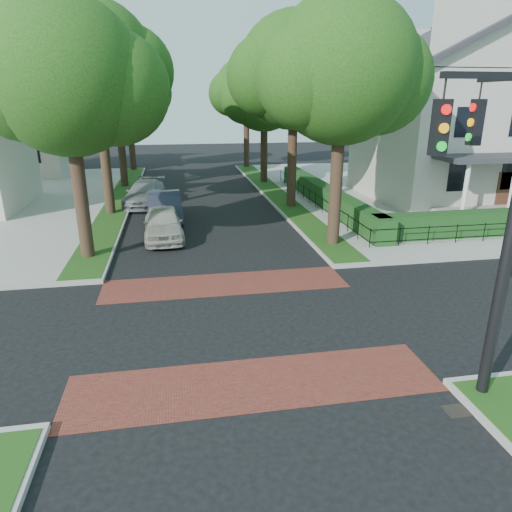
# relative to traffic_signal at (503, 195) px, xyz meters

# --- Properties ---
(ground) EXTENTS (120.00, 120.00, 0.00)m
(ground) POSITION_rel_traffic_signal_xyz_m (-4.89, 4.41, -4.71)
(ground) COLOR black
(ground) RESTS_ON ground
(sidewalk_ne) EXTENTS (30.00, 30.00, 0.15)m
(sidewalk_ne) POSITION_rel_traffic_signal_xyz_m (14.61, 23.41, -4.63)
(sidewalk_ne) COLOR gray
(sidewalk_ne) RESTS_ON ground
(crosswalk_far) EXTENTS (9.00, 2.20, 0.01)m
(crosswalk_far) POSITION_rel_traffic_signal_xyz_m (-4.89, 7.61, -4.70)
(crosswalk_far) COLOR maroon
(crosswalk_far) RESTS_ON ground
(crosswalk_near) EXTENTS (9.00, 2.20, 0.01)m
(crosswalk_near) POSITION_rel_traffic_signal_xyz_m (-4.89, 1.21, -4.70)
(crosswalk_near) COLOR maroon
(crosswalk_near) RESTS_ON ground
(storm_drain) EXTENTS (0.65, 0.45, 0.01)m
(storm_drain) POSITION_rel_traffic_signal_xyz_m (-0.59, -0.59, -4.70)
(storm_drain) COLOR black
(storm_drain) RESTS_ON ground
(grass_strip_ne) EXTENTS (1.60, 29.80, 0.02)m
(grass_strip_ne) POSITION_rel_traffic_signal_xyz_m (0.51, 23.51, -4.55)
(grass_strip_ne) COLOR #164112
(grass_strip_ne) RESTS_ON sidewalk_ne
(grass_strip_nw) EXTENTS (1.60, 29.80, 0.02)m
(grass_strip_nw) POSITION_rel_traffic_signal_xyz_m (-10.29, 23.51, -4.55)
(grass_strip_nw) COLOR #164112
(grass_strip_nw) RESTS_ON sidewalk_nw
(tree_right_near) EXTENTS (7.75, 6.67, 10.66)m
(tree_right_near) POSITION_rel_traffic_signal_xyz_m (0.72, 11.65, 2.92)
(tree_right_near) COLOR black
(tree_right_near) RESTS_ON sidewalk_ne
(tree_right_mid) EXTENTS (8.25, 7.09, 11.22)m
(tree_right_mid) POSITION_rel_traffic_signal_xyz_m (0.72, 19.66, 3.28)
(tree_right_mid) COLOR black
(tree_right_mid) RESTS_ON sidewalk_ne
(tree_right_far) EXTENTS (7.25, 6.23, 9.74)m
(tree_right_far) POSITION_rel_traffic_signal_xyz_m (0.71, 28.64, 2.20)
(tree_right_far) COLOR black
(tree_right_far) RESTS_ON sidewalk_ne
(tree_right_back) EXTENTS (7.50, 6.45, 10.20)m
(tree_right_back) POSITION_rel_traffic_signal_xyz_m (0.72, 37.64, 2.56)
(tree_right_back) COLOR black
(tree_right_back) RESTS_ON sidewalk_ne
(tree_left_near) EXTENTS (7.50, 6.45, 10.20)m
(tree_left_near) POSITION_rel_traffic_signal_xyz_m (-10.28, 11.64, 2.56)
(tree_left_near) COLOR black
(tree_left_near) RESTS_ON sidewalk_nw
(tree_left_mid) EXTENTS (8.00, 6.88, 11.48)m
(tree_left_mid) POSITION_rel_traffic_signal_xyz_m (-10.28, 19.66, 3.64)
(tree_left_mid) COLOR black
(tree_left_mid) RESTS_ON sidewalk_nw
(tree_left_far) EXTENTS (7.00, 6.02, 9.86)m
(tree_left_far) POSITION_rel_traffic_signal_xyz_m (-10.29, 28.63, 2.41)
(tree_left_far) COLOR black
(tree_left_far) RESTS_ON sidewalk_nw
(tree_left_back) EXTENTS (7.75, 6.66, 10.44)m
(tree_left_back) POSITION_rel_traffic_signal_xyz_m (-10.28, 37.65, 2.70)
(tree_left_back) COLOR black
(tree_left_back) RESTS_ON sidewalk_nw
(hedge_main_road) EXTENTS (1.00, 18.00, 1.20)m
(hedge_main_road) POSITION_rel_traffic_signal_xyz_m (2.81, 19.41, -3.96)
(hedge_main_road) COLOR #143C16
(hedge_main_road) RESTS_ON sidewalk_ne
(fence_main_road) EXTENTS (0.06, 18.00, 0.90)m
(fence_main_road) POSITION_rel_traffic_signal_xyz_m (2.01, 19.41, -4.11)
(fence_main_road) COLOR black
(fence_main_road) RESTS_ON sidewalk_ne
(house_victorian) EXTENTS (13.00, 13.05, 12.48)m
(house_victorian) POSITION_rel_traffic_signal_xyz_m (12.62, 20.33, 1.31)
(house_victorian) COLOR beige
(house_victorian) RESTS_ON sidewalk_ne
(house_left_far) EXTENTS (10.00, 9.00, 10.14)m
(house_left_far) POSITION_rel_traffic_signal_xyz_m (-20.38, 36.41, 0.33)
(house_left_far) COLOR beige
(house_left_far) RESTS_ON sidewalk_nw
(traffic_signal) EXTENTS (2.17, 2.00, 8.00)m
(traffic_signal) POSITION_rel_traffic_signal_xyz_m (0.00, 0.00, 0.00)
(traffic_signal) COLOR black
(traffic_signal) RESTS_ON sidewalk_se
(parked_car_front) EXTENTS (2.04, 4.69, 1.58)m
(parked_car_front) POSITION_rel_traffic_signal_xyz_m (-7.21, 13.97, -3.92)
(parked_car_front) COLOR #B6B2A4
(parked_car_front) RESTS_ON ground
(parked_car_middle) EXTENTS (2.06, 5.23, 1.69)m
(parked_car_middle) POSITION_rel_traffic_signal_xyz_m (-7.19, 17.08, -3.86)
(parked_car_middle) COLOR #232534
(parked_car_middle) RESTS_ON ground
(parked_car_rear) EXTENTS (2.87, 5.51, 1.53)m
(parked_car_rear) POSITION_rel_traffic_signal_xyz_m (-8.49, 21.94, -3.94)
(parked_car_rear) COLOR gray
(parked_car_rear) RESTS_ON ground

